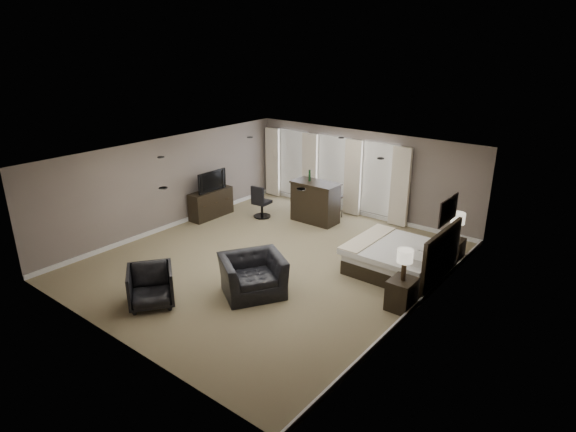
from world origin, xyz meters
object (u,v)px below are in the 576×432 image
Objects in this scene: tv at (210,188)px; desk_chair at (262,201)px; bed at (395,245)px; lamp_far at (457,226)px; lamp_near at (404,265)px; armchair_far at (151,285)px; bar_stool_right at (337,207)px; nightstand_near at (402,294)px; dresser at (211,204)px; bar_counter at (315,202)px; armchair_near at (252,269)px; nightstand_far at (454,249)px; bar_stool_left at (304,200)px.

desk_chair is at bearing -53.22° from tv.
bed is 1.72m from lamp_far.
tv is at bearing 169.20° from lamp_near.
bar_stool_right is (0.20, 6.64, -0.10)m from armchair_far.
lamp_far is at bearing 90.00° from nightstand_near.
dresser is (-6.92, 1.32, 0.10)m from nightstand_near.
dresser is 3.18m from bar_counter.
bar_stool_right is (-1.10, 5.01, -0.21)m from armchair_near.
tv is 3.19m from bar_counter.
bar_counter is at bearing 50.45° from armchair_near.
bed reaches higher than armchair_near.
nightstand_far is 2.98m from lamp_near.
bed is 4.65m from bar_stool_left.
desk_chair is (-5.68, 2.25, -0.45)m from lamp_near.
armchair_far is 6.64m from bar_stool_right.
nightstand_far is 0.39× the size of bar_counter.
lamp_near reaches higher than tv.
armchair_far is at bearing -146.60° from tv.
nightstand_near is at bearing -31.13° from armchair_near.
lamp_near is 7.04m from tv.
tv is at bearing -178.76° from bed.
nightstand_near is 6.11m from desk_chair.
nightstand_far is 0.37× the size of dresser.
armchair_far reaches higher than nightstand_far.
bar_stool_right is (-3.86, 0.72, -0.53)m from lamp_far.
dresser is 2.89m from bar_stool_left.
bed is at bearing -1.22° from armchair_near.
nightstand_far is (0.89, 1.45, -0.38)m from bed.
bed is at bearing -88.76° from tv.
lamp_near is 2.90m from lamp_far.
armchair_near is at bearing -122.72° from lamp_far.
bar_stool_right is at bearing -53.06° from tv.
lamp_far reaches higher than dresser.
bed is 1.73m from lamp_near.
bed is at bearing 1.43° from armchair_far.
nightstand_far is at bearing 90.00° from lamp_near.
armchair_near is at bearing -153.21° from lamp_near.
armchair_near is (-2.76, -4.29, 0.29)m from nightstand_far.
lamp_near reaches higher than bar_counter.
armchair_near reaches higher than bar_stool_left.
nightstand_near reaches higher than nightstand_far.
armchair_far is at bearing -81.40° from bar_stool_left.
bar_stool_right is (-3.86, 3.62, -0.61)m from lamp_near.
armchair_near is at bearing -77.60° from bar_stool_right.
bar_stool_left is (-0.85, 0.57, -0.26)m from bar_counter.
desk_chair is (-5.68, 2.25, 0.19)m from nightstand_near.
bar_stool_right is at bearing 44.48° from armchair_near.
lamp_far is at bearing -6.97° from bar_stool_left.
bed is 3.21× the size of nightstand_near.
tv is 1.05× the size of desk_chair.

